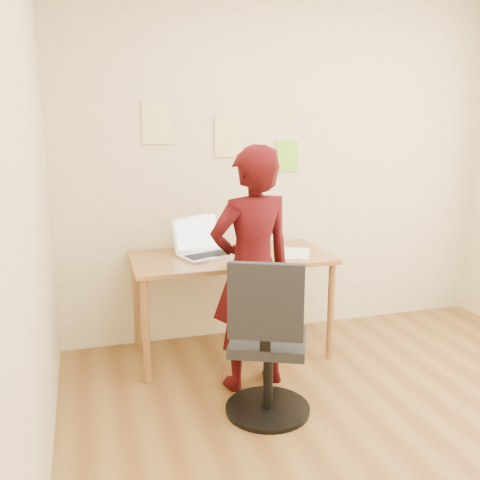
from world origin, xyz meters
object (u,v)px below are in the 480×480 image
object	(u,v)px
laptop	(203,248)
office_chair	(267,351)
desk	(231,267)
person	(252,270)
phone	(262,260)

from	to	relation	value
laptop	office_chair	size ratio (longest dim) A/B	0.47
desk	person	distance (m)	0.51
phone	person	size ratio (longest dim) A/B	0.08
desk	person	world-z (taller)	person
office_chair	person	xyz separation A→B (m)	(0.04, 0.41, 0.36)
laptop	office_chair	xyz separation A→B (m)	(0.15, -0.96, -0.38)
desk	person	bearing A→B (deg)	-90.29
laptop	office_chair	distance (m)	1.05
desk	office_chair	bearing A→B (deg)	-92.43
desk	office_chair	size ratio (longest dim) A/B	1.46
phone	person	xyz separation A→B (m)	(-0.17, -0.29, 0.03)
office_chair	person	bearing A→B (deg)	109.40
desk	laptop	bearing A→B (deg)	163.24
office_chair	person	size ratio (longest dim) A/B	0.62
person	laptop	bearing A→B (deg)	-82.64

